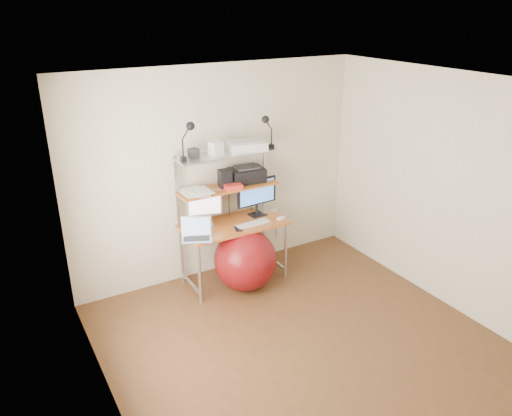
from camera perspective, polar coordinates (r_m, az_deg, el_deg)
The scene contains 20 objects.
room at distance 4.43m, azimuth 5.98°, elevation -2.38°, with size 3.60×3.60×3.60m.
computer_desk at distance 5.73m, azimuth -2.92°, elevation 0.42°, with size 1.20×0.60×1.57m.
wall_outlet at distance 6.60m, azimuth 2.63°, elevation -2.67°, with size 0.08×0.01×0.12m, color silver.
monitor_silver at distance 5.67m, azimuth -5.94°, elevation 0.31°, with size 0.39×0.18×0.44m.
monitor_black at distance 5.90m, azimuth 0.08°, elevation 1.62°, with size 0.53×0.16×0.53m.
laptop at distance 5.42m, azimuth -6.80°, elevation -2.97°, with size 0.41×0.37×0.29m.
keyboard at distance 5.73m, azimuth -0.36°, elevation -1.81°, with size 0.41×0.12×0.01m, color silver.
mouse at distance 5.87m, azimuth 2.86°, elevation -1.17°, with size 0.09×0.05×0.02m, color silver.
mac_mini at distance 6.09m, azimuth 1.04°, elevation -0.16°, with size 0.20×0.20×0.04m, color silver.
phone at distance 5.61m, azimuth -2.03°, elevation -2.38°, with size 0.08×0.14×0.01m, color black.
printer at distance 5.84m, azimuth -1.07°, elevation 3.86°, with size 0.43×0.31×0.19m.
nas_cube at distance 5.68m, azimuth -3.58°, elevation 3.40°, with size 0.13×0.13×0.20m, color black.
red_box at distance 5.63m, azimuth -2.64°, elevation 2.46°, with size 0.20×0.13×0.06m, color red.
scanner at distance 5.68m, azimuth -1.05°, elevation 7.16°, with size 0.47×0.36×0.11m.
box_white at distance 5.47m, azimuth -4.60°, elevation 6.76°, with size 0.13×0.11×0.16m, color silver.
box_grey at distance 5.44m, azimuth -7.14°, elevation 6.27°, with size 0.10×0.10×0.10m, color #29292C.
clip_lamp_left at distance 5.27m, azimuth -7.68°, elevation 8.54°, with size 0.17×0.09×0.42m.
clip_lamp_right at distance 5.65m, azimuth 1.23°, elevation 9.50°, with size 0.16×0.09×0.39m.
exercise_ball at distance 5.76m, azimuth -1.23°, elevation -5.93°, with size 0.73×0.73×0.73m, color maroon.
paper_stack at distance 5.55m, azimuth -6.77°, elevation 1.87°, with size 0.35×0.41×0.03m.
Camera 1 is at (-2.40, -3.23, 3.11)m, focal length 35.00 mm.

